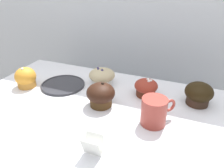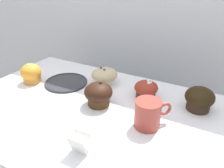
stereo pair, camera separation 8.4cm
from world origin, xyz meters
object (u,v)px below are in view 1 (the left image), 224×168
muffin_back_left (100,95)px  muffin_front_left (26,78)px  serving_plate (63,85)px  muffin_back_right (199,94)px  muffin_front_center (146,87)px  coffee_cup (155,110)px  muffin_front_right (102,76)px

muffin_back_left → muffin_front_left: muffin_back_left is taller
muffin_front_left → serving_plate: (0.14, 0.06, -0.03)m
muffin_back_left → muffin_front_left: 0.35m
muffin_back_right → muffin_front_left: bearing=-169.5°
muffin_front_center → muffin_back_left: bearing=-136.3°
serving_plate → coffee_cup: bearing=-14.5°
coffee_cup → serving_plate: (-0.41, 0.11, -0.04)m
muffin_back_right → muffin_front_right: (-0.39, 0.02, -0.01)m
muffin_front_left → coffee_cup: coffee_cup is taller
muffin_front_center → coffee_cup: bearing=-67.4°
muffin_front_center → muffin_front_right: (-0.20, 0.03, 0.00)m
muffin_front_right → serving_plate: (-0.15, -0.08, -0.03)m
muffin_front_center → serving_plate: (-0.34, -0.05, -0.03)m
muffin_back_right → muffin_front_right: bearing=177.7°
muffin_back_right → muffin_front_left: size_ratio=1.12×
muffin_front_right → muffin_front_center: bearing=-7.5°
muffin_front_left → coffee_cup: 0.55m
muffin_front_right → muffin_front_left: bearing=-153.7°
muffin_back_left → muffin_front_right: bearing=112.0°
muffin_front_right → muffin_back_right: bearing=-2.3°
serving_plate → muffin_front_right: bearing=28.7°
muffin_front_right → serving_plate: 0.17m
muffin_back_right → muffin_front_left: (-0.67, -0.12, -0.00)m
muffin_back_right → coffee_cup: size_ratio=0.98×
muffin_back_left → muffin_front_left: size_ratio=1.14×
muffin_front_left → serving_plate: bearing=23.6°
muffin_back_right → muffin_front_right: muffin_back_right is taller
muffin_front_right → serving_plate: size_ratio=0.61×
muffin_front_left → muffin_front_right: muffin_front_left is taller
coffee_cup → muffin_front_right: bearing=144.9°
coffee_cup → serving_plate: bearing=165.5°
muffin_back_right → muffin_back_left: bearing=-156.8°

